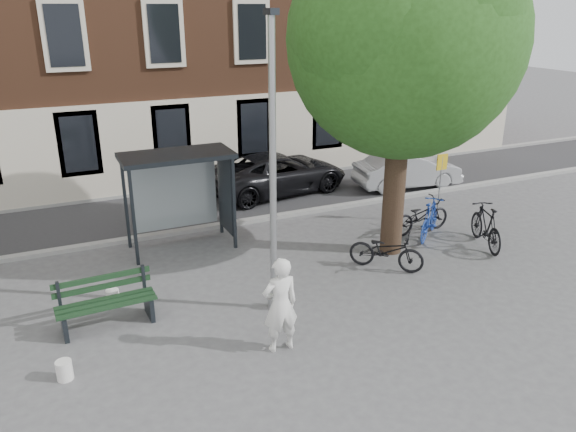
{
  "coord_description": "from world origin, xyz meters",
  "views": [
    {
      "loc": [
        -4.12,
        -9.88,
        6.15
      ],
      "look_at": [
        1.07,
        1.64,
        1.4
      ],
      "focal_mm": 35.0,
      "sensor_mm": 36.0,
      "label": 1
    }
  ],
  "objects_px": {
    "bike_b": "(430,219)",
    "bike_c": "(386,251)",
    "bus_shelter": "(192,177)",
    "notice_sign": "(441,172)",
    "bike_d": "(486,226)",
    "painter": "(280,305)",
    "bench": "(106,304)",
    "car_dark": "(278,173)",
    "bike_a": "(421,216)",
    "lamppost": "(273,185)",
    "car_silver": "(408,170)"
  },
  "relations": [
    {
      "from": "bench",
      "to": "bike_b",
      "type": "relative_size",
      "value": 1.09
    },
    {
      "from": "painter",
      "to": "notice_sign",
      "type": "bearing_deg",
      "value": -148.97
    },
    {
      "from": "bike_c",
      "to": "bike_d",
      "type": "distance_m",
      "value": 3.22
    },
    {
      "from": "bike_c",
      "to": "bike_d",
      "type": "height_order",
      "value": "bike_d"
    },
    {
      "from": "bike_c",
      "to": "bike_a",
      "type": "bearing_deg",
      "value": -9.19
    },
    {
      "from": "painter",
      "to": "car_silver",
      "type": "distance_m",
      "value": 11.12
    },
    {
      "from": "car_dark",
      "to": "lamppost",
      "type": "bearing_deg",
      "value": 148.23
    },
    {
      "from": "car_dark",
      "to": "notice_sign",
      "type": "distance_m",
      "value": 5.73
    },
    {
      "from": "painter",
      "to": "bike_b",
      "type": "height_order",
      "value": "painter"
    },
    {
      "from": "notice_sign",
      "to": "painter",
      "type": "bearing_deg",
      "value": -148.56
    },
    {
      "from": "lamppost",
      "to": "bike_b",
      "type": "height_order",
      "value": "lamppost"
    },
    {
      "from": "car_dark",
      "to": "bike_d",
      "type": "bearing_deg",
      "value": -162.08
    },
    {
      "from": "bench",
      "to": "bike_c",
      "type": "relative_size",
      "value": 1.07
    },
    {
      "from": "bus_shelter",
      "to": "car_dark",
      "type": "height_order",
      "value": "bus_shelter"
    },
    {
      "from": "car_dark",
      "to": "car_silver",
      "type": "xyz_separation_m",
      "value": [
        4.47,
        -1.39,
        -0.06
      ]
    },
    {
      "from": "bench",
      "to": "bike_a",
      "type": "distance_m",
      "value": 9.04
    },
    {
      "from": "bus_shelter",
      "to": "bike_c",
      "type": "distance_m",
      "value": 5.4
    },
    {
      "from": "lamppost",
      "to": "car_silver",
      "type": "bearing_deg",
      "value": 37.83
    },
    {
      "from": "bus_shelter",
      "to": "notice_sign",
      "type": "distance_m",
      "value": 7.26
    },
    {
      "from": "car_dark",
      "to": "bus_shelter",
      "type": "bearing_deg",
      "value": 122.36
    },
    {
      "from": "bike_a",
      "to": "bike_d",
      "type": "bearing_deg",
      "value": -151.81
    },
    {
      "from": "car_dark",
      "to": "bike_a",
      "type": "bearing_deg",
      "value": -164.0
    },
    {
      "from": "bike_a",
      "to": "bike_d",
      "type": "height_order",
      "value": "bike_d"
    },
    {
      "from": "bike_d",
      "to": "notice_sign",
      "type": "bearing_deg",
      "value": -70.39
    },
    {
      "from": "lamppost",
      "to": "bike_c",
      "type": "bearing_deg",
      "value": 11.04
    },
    {
      "from": "bike_b",
      "to": "notice_sign",
      "type": "height_order",
      "value": "notice_sign"
    },
    {
      "from": "bike_b",
      "to": "bike_c",
      "type": "height_order",
      "value": "bike_b"
    },
    {
      "from": "bench",
      "to": "bike_a",
      "type": "relative_size",
      "value": 1.03
    },
    {
      "from": "bike_c",
      "to": "car_dark",
      "type": "xyz_separation_m",
      "value": [
        -0.02,
        6.75,
        0.21
      ]
    },
    {
      "from": "lamppost",
      "to": "bike_d",
      "type": "xyz_separation_m",
      "value": [
        6.5,
        0.71,
        -2.19
      ]
    },
    {
      "from": "painter",
      "to": "bike_c",
      "type": "xyz_separation_m",
      "value": [
        3.78,
        2.12,
        -0.46
      ]
    },
    {
      "from": "car_dark",
      "to": "notice_sign",
      "type": "height_order",
      "value": "notice_sign"
    },
    {
      "from": "bike_d",
      "to": "car_dark",
      "type": "distance_m",
      "value": 7.43
    },
    {
      "from": "painter",
      "to": "car_silver",
      "type": "relative_size",
      "value": 0.5
    },
    {
      "from": "bench",
      "to": "bike_d",
      "type": "xyz_separation_m",
      "value": [
        9.88,
        -0.06,
        0.13
      ]
    },
    {
      "from": "bus_shelter",
      "to": "car_silver",
      "type": "height_order",
      "value": "bus_shelter"
    },
    {
      "from": "car_silver",
      "to": "bike_a",
      "type": "bearing_deg",
      "value": 156.38
    },
    {
      "from": "painter",
      "to": "bench",
      "type": "height_order",
      "value": "painter"
    },
    {
      "from": "bike_b",
      "to": "car_dark",
      "type": "distance_m",
      "value": 5.97
    },
    {
      "from": "bus_shelter",
      "to": "bike_a",
      "type": "xyz_separation_m",
      "value": [
        6.15,
        -1.85,
        -1.41
      ]
    },
    {
      "from": "bike_b",
      "to": "notice_sign",
      "type": "xyz_separation_m",
      "value": [
        0.99,
        0.89,
        1.01
      ]
    },
    {
      "from": "lamppost",
      "to": "bike_a",
      "type": "relative_size",
      "value": 3.18
    },
    {
      "from": "lamppost",
      "to": "bench",
      "type": "distance_m",
      "value": 4.17
    },
    {
      "from": "lamppost",
      "to": "bike_b",
      "type": "bearing_deg",
      "value": 18.7
    },
    {
      "from": "bike_d",
      "to": "notice_sign",
      "type": "xyz_separation_m",
      "value": [
        0.02,
        2.05,
        0.97
      ]
    },
    {
      "from": "bike_a",
      "to": "car_silver",
      "type": "bearing_deg",
      "value": -33.94
    },
    {
      "from": "bus_shelter",
      "to": "notice_sign",
      "type": "bearing_deg",
      "value": -10.7
    },
    {
      "from": "bench",
      "to": "bike_b",
      "type": "xyz_separation_m",
      "value": [
        8.9,
        1.1,
        0.08
      ]
    },
    {
      "from": "bike_d",
      "to": "bike_c",
      "type": "bearing_deg",
      "value": 21.35
    },
    {
      "from": "bench",
      "to": "bike_a",
      "type": "height_order",
      "value": "bike_a"
    }
  ]
}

